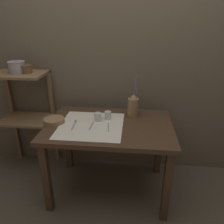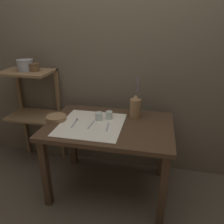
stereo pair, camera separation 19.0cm
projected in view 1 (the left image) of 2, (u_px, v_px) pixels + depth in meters
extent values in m
plane|color=brown|center=(110.00, 188.00, 2.24)|extent=(12.00, 12.00, 0.00)
cube|color=brown|center=(115.00, 61.00, 2.22)|extent=(7.00, 0.06, 2.40)
cube|color=#422D1E|center=(109.00, 126.00, 1.96)|extent=(1.13, 0.76, 0.04)
cube|color=#422D1E|center=(47.00, 178.00, 1.86)|extent=(0.06, 0.06, 0.69)
cube|color=#422D1E|center=(167.00, 187.00, 1.76)|extent=(0.06, 0.06, 0.69)
cube|color=#422D1E|center=(68.00, 140.00, 2.45)|extent=(0.06, 0.06, 0.69)
cube|color=#422D1E|center=(159.00, 145.00, 2.35)|extent=(0.06, 0.06, 0.69)
cube|color=brown|center=(18.00, 74.00, 2.14)|extent=(0.52, 0.36, 0.02)
cube|color=brown|center=(26.00, 119.00, 2.33)|extent=(0.52, 0.36, 0.02)
cube|color=brown|center=(13.00, 117.00, 2.52)|extent=(0.04, 0.04, 1.11)
cube|color=brown|center=(54.00, 119.00, 2.47)|extent=(0.04, 0.04, 1.11)
cube|color=silver|center=(91.00, 125.00, 1.93)|extent=(0.56, 0.57, 0.00)
cylinder|color=olive|center=(133.00, 107.00, 2.08)|extent=(0.10, 0.10, 0.18)
cone|color=olive|center=(134.00, 96.00, 2.04)|extent=(0.08, 0.08, 0.05)
cylinder|color=slate|center=(135.00, 85.00, 1.98)|extent=(0.05, 0.04, 0.17)
cylinder|color=slate|center=(135.00, 85.00, 2.01)|extent=(0.02, 0.04, 0.15)
cylinder|color=slate|center=(136.00, 86.00, 1.99)|extent=(0.03, 0.02, 0.15)
cylinder|color=slate|center=(136.00, 86.00, 1.98)|extent=(0.03, 0.01, 0.17)
cylinder|color=slate|center=(135.00, 83.00, 2.00)|extent=(0.03, 0.04, 0.19)
cylinder|color=#8E6B47|center=(54.00, 121.00, 1.98)|extent=(0.18, 0.18, 0.04)
cylinder|color=silver|center=(98.00, 117.00, 2.00)|extent=(0.06, 0.06, 0.08)
cylinder|color=silver|center=(108.00, 115.00, 2.04)|extent=(0.06, 0.06, 0.07)
cube|color=#939399|center=(74.00, 125.00, 1.92)|extent=(0.02, 0.16, 0.00)
sphere|color=#939399|center=(76.00, 121.00, 1.99)|extent=(0.02, 0.02, 0.02)
cube|color=#939399|center=(91.00, 126.00, 1.91)|extent=(0.02, 0.16, 0.00)
cube|color=#939399|center=(108.00, 127.00, 1.89)|extent=(0.03, 0.16, 0.00)
cylinder|color=#939399|center=(17.00, 67.00, 2.11)|extent=(0.15, 0.15, 0.11)
cylinder|color=#939399|center=(16.00, 62.00, 2.09)|extent=(0.16, 0.16, 0.01)
cylinder|color=brown|center=(27.00, 69.00, 2.11)|extent=(0.10, 0.10, 0.08)
cylinder|color=brown|center=(26.00, 65.00, 2.10)|extent=(0.10, 0.10, 0.01)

